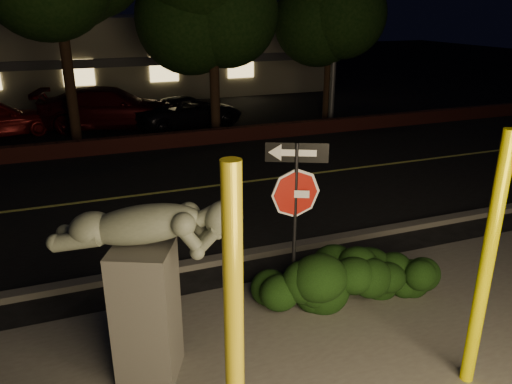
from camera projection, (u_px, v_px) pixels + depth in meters
ground at (165, 159)px, 15.69m from camera, size 90.00×90.00×0.00m
road at (187, 189)px, 13.07m from camera, size 80.00×8.00×0.01m
lane_marking at (187, 189)px, 13.06m from camera, size 80.00×0.12×0.00m
curb at (238, 256)px, 9.46m from camera, size 80.00×0.25×0.12m
brick_wall at (157, 141)px, 16.75m from camera, size 40.00×0.35×0.50m
parking_lot at (134, 116)px, 21.82m from camera, size 40.00×12.00×0.01m
building at (111, 53)px, 28.12m from camera, size 22.00×10.20×4.00m
yellow_pole_left at (234, 348)px, 4.35m from camera, size 0.17×0.17×3.44m
yellow_pole_right at (486, 266)px, 5.86m from camera, size 0.16×0.16×3.30m
signpost at (296, 194)px, 7.36m from camera, size 0.84×0.41×2.69m
sculpture at (146, 272)px, 6.00m from camera, size 2.22×1.45×2.46m
hedge_center at (311, 276)px, 7.89m from camera, size 2.02×1.11×1.01m
hedge_right at (347, 272)px, 7.90m from camera, size 1.90×1.38×1.12m
hedge_far_right at (402, 271)px, 8.17m from camera, size 1.28×0.82×0.88m
parked_car_darkred at (111, 108)px, 19.38m from camera, size 5.80×3.30×1.58m
parked_car_dark at (189, 112)px, 19.65m from camera, size 4.70×3.00×1.21m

